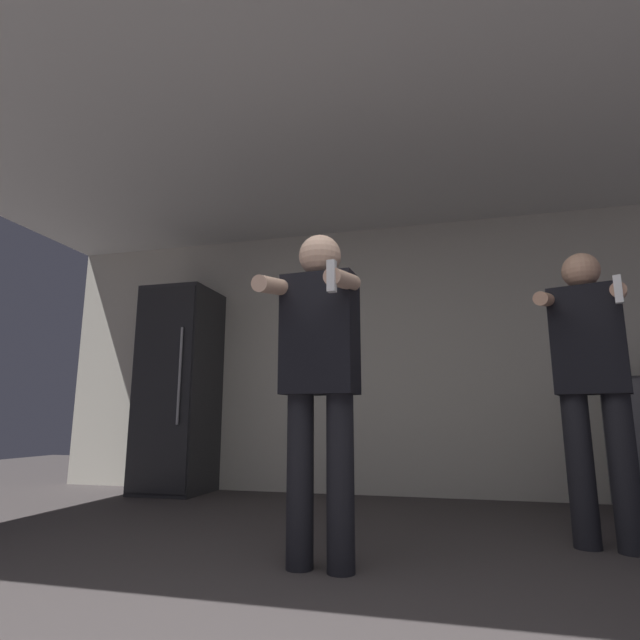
# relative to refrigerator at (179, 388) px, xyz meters

# --- Properties ---
(wall_back) EXTENTS (7.00, 0.06, 2.55)m
(wall_back) POSITION_rel_refrigerator_xyz_m (2.04, 0.35, 0.30)
(wall_back) COLOR beige
(wall_back) RESTS_ON ground_plane
(ceiling_slab) EXTENTS (7.00, 3.85, 0.05)m
(ceiling_slab) POSITION_rel_refrigerator_xyz_m (2.04, -1.34, 1.60)
(ceiling_slab) COLOR silver
(ceiling_slab) RESTS_ON wall_back
(refrigerator) EXTENTS (0.62, 0.68, 1.95)m
(refrigerator) POSITION_rel_refrigerator_xyz_m (0.00, 0.00, 0.00)
(refrigerator) COLOR #262628
(refrigerator) RESTS_ON ground_plane
(person_woman_foreground) EXTENTS (0.45, 0.49, 1.61)m
(person_woman_foreground) POSITION_rel_refrigerator_xyz_m (1.94, -2.02, -0.04)
(person_woman_foreground) COLOR black
(person_woman_foreground) RESTS_ON ground_plane
(person_man_side) EXTENTS (0.53, 0.59, 1.63)m
(person_man_side) POSITION_rel_refrigerator_xyz_m (3.32, -1.31, -0.05)
(person_man_side) COLOR black
(person_man_side) RESTS_ON ground_plane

